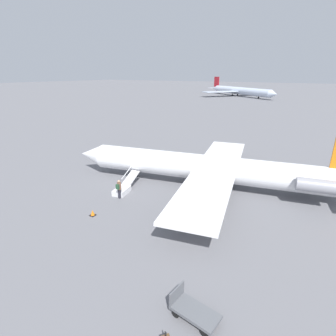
# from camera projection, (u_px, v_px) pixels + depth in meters

# --- Properties ---
(ground_plane) EXTENTS (600.00, 600.00, 0.00)m
(ground_plane) POSITION_uv_depth(u_px,v_px,m) (203.00, 186.00, 26.18)
(ground_plane) COLOR slate
(airplane_main) EXTENTS (28.57, 21.93, 6.60)m
(airplane_main) POSITION_uv_depth(u_px,v_px,m) (213.00, 168.00, 25.22)
(airplane_main) COLOR white
(airplane_main) RESTS_ON ground
(airplane_far_right) EXTENTS (40.85, 32.70, 8.53)m
(airplane_far_right) POSITION_uv_depth(u_px,v_px,m) (239.00, 91.00, 124.12)
(airplane_far_right) COLOR silver
(airplane_far_right) RESTS_ON ground
(boarding_stairs) EXTENTS (1.88, 4.14, 1.66)m
(boarding_stairs) POSITION_uv_depth(u_px,v_px,m) (124.00, 188.00, 24.79)
(boarding_stairs) COLOR silver
(boarding_stairs) RESTS_ON ground
(passenger) EXTENTS (0.40, 0.56, 1.74)m
(passenger) POSITION_uv_depth(u_px,v_px,m) (119.00, 188.00, 23.26)
(passenger) COLOR #23232D
(passenger) RESTS_ON ground
(luggage_cart) EXTENTS (2.31, 1.34, 1.22)m
(luggage_cart) POSITION_uv_depth(u_px,v_px,m) (193.00, 310.00, 11.93)
(luggage_cart) COLOR #595B60
(luggage_cart) RESTS_ON ground
(traffic_cone_near_stairs) EXTENTS (0.43, 0.43, 0.47)m
(traffic_cone_near_stairs) POSITION_uv_depth(u_px,v_px,m) (93.00, 213.00, 20.66)
(traffic_cone_near_stairs) COLOR black
(traffic_cone_near_stairs) RESTS_ON ground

